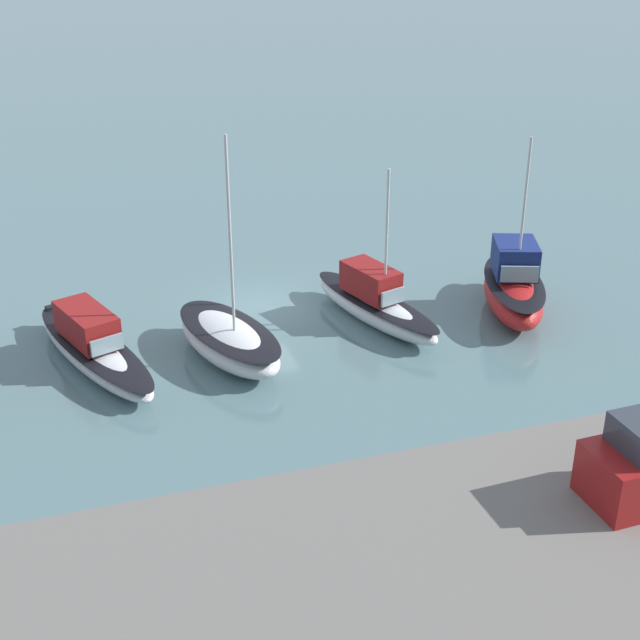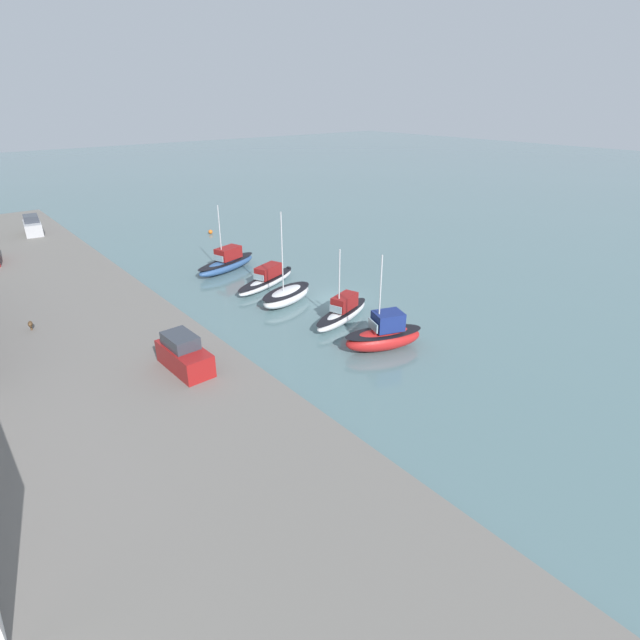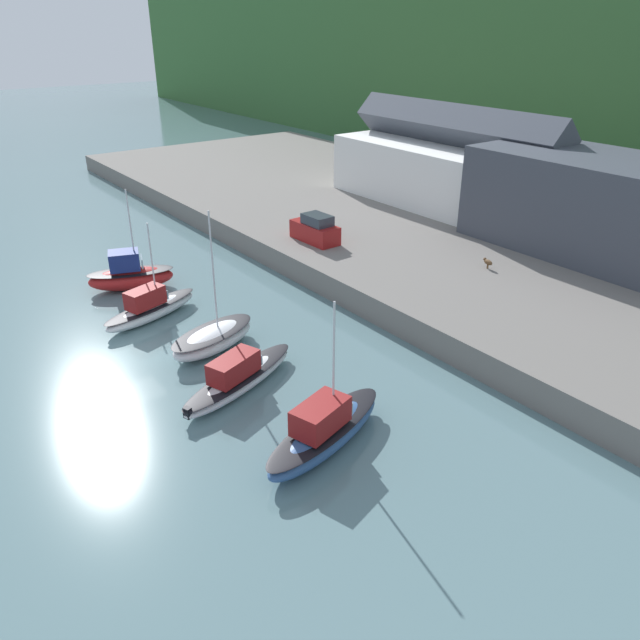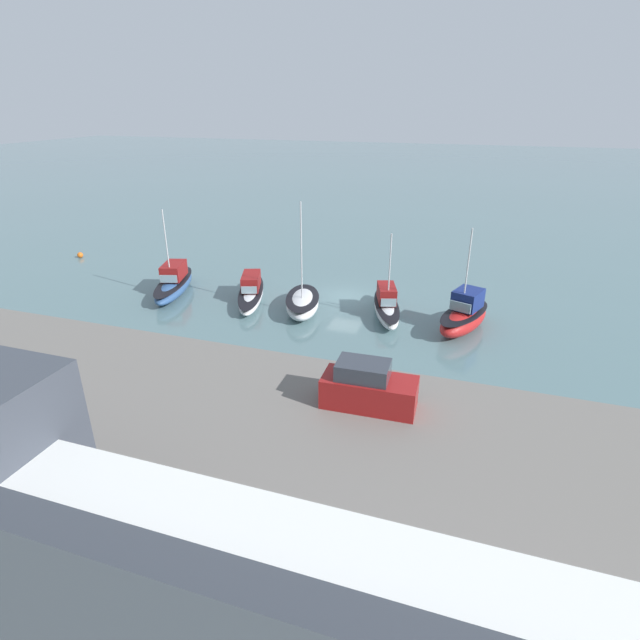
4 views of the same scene
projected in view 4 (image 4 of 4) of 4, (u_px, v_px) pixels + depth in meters
ground_plane at (345, 297)px, 39.82m from camera, size 320.00×320.00×0.00m
quay_promenade at (70, 618)px, 14.19m from camera, size 99.72×31.02×1.75m
moored_boat_0 at (464, 316)px, 33.66m from camera, size 4.08×6.32×7.13m
moored_boat_1 at (386, 305)px, 36.09m from camera, size 3.73×7.27×6.21m
moored_boat_2 at (303, 303)px, 36.72m from camera, size 4.00×6.31×8.19m
moored_boat_3 at (251, 292)px, 38.92m from camera, size 4.49×8.30×2.03m
moored_boat_4 at (174, 283)px, 40.16m from camera, size 4.24×8.05×6.95m
parked_car_2 at (368, 388)px, 22.16m from camera, size 4.26×1.94×2.16m
dog_on_quay at (53, 424)px, 20.45m from camera, size 0.88×0.44×0.68m
mooring_buoy_0 at (80, 255)px, 49.67m from camera, size 0.55×0.55×0.55m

